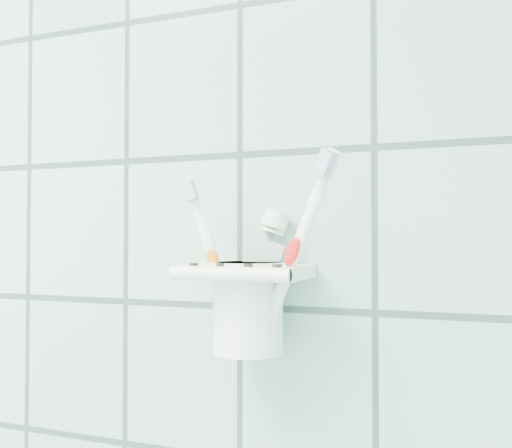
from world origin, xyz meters
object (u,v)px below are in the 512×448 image
toothbrush_orange (259,241)px  toothbrush_blue (258,252)px  cup (248,303)px  holder_bracket (247,273)px  toothbrush_pink (242,257)px  toothpaste_tube (235,263)px

toothbrush_orange → toothbrush_blue: bearing=137.1°
cup → toothbrush_blue: toothbrush_blue is taller
holder_bracket → cup: 0.03m
toothbrush_pink → toothbrush_orange: size_ratio=0.86×
toothbrush_pink → toothpaste_tube: 0.03m
cup → holder_bracket: bearing=-81.7°
holder_bracket → toothbrush_pink: toothbrush_pink is taller
toothbrush_blue → toothpaste_tube: (-0.02, -0.01, -0.01)m
cup → toothpaste_tube: 0.05m
toothbrush_orange → toothpaste_tube: (-0.03, 0.01, -0.03)m
holder_bracket → toothpaste_tube: bearing=151.6°
holder_bracket → toothpaste_tube: size_ratio=0.79×
holder_bracket → toothbrush_pink: 0.02m
toothbrush_orange → cup: bearing=-172.1°
toothbrush_blue → toothbrush_orange: (0.01, -0.02, 0.01)m
holder_bracket → toothbrush_pink: size_ratio=0.69×
holder_bracket → toothbrush_orange: toothbrush_orange is taller
holder_bracket → toothpaste_tube: toothpaste_tube is taller
toothbrush_blue → toothpaste_tube: bearing=-139.1°
cup → toothbrush_pink: (-0.00, -0.01, 0.05)m
toothbrush_blue → holder_bracket: bearing=-90.2°
cup → toothbrush_blue: (0.00, 0.02, 0.06)m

